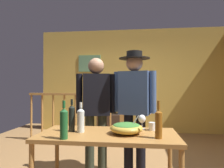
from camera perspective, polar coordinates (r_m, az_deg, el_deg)
The scene contains 15 objects.
back_wall at distance 5.54m, azimuth 5.73°, elevation 0.95°, with size 5.05×0.10×2.76m, color gold.
framed_picture at distance 5.66m, azimuth -6.31°, elevation 5.75°, with size 0.61×0.03×0.45m, color #639568.
stair_railing at distance 4.54m, azimuth -6.32°, elevation -8.11°, with size 2.17×0.10×1.13m.
tv_console at distance 5.31m, azimuth 0.93°, elevation -11.20°, with size 0.90×0.40×0.51m, color #38281E.
flat_screen_tv at distance 5.21m, azimuth 0.90°, elevation -5.88°, with size 0.49×0.12×0.41m.
serving_table at distance 2.23m, azimuth -1.13°, elevation -15.49°, with size 1.46×0.70×0.74m.
salad_bowl at distance 2.18m, azimuth 4.08°, elevation -12.12°, with size 0.34×0.34×0.20m.
wine_glass at distance 2.42m, azimuth 8.42°, elevation -9.79°, with size 0.09×0.09×0.17m.
wine_bottle_dark at distance 2.30m, azimuth -11.24°, elevation -9.30°, with size 0.07×0.07×0.36m.
wine_bottle_clear at distance 2.26m, azimuth -8.77°, elevation -9.82°, with size 0.08×0.08×0.32m.
wine_bottle_amber at distance 2.03m, azimuth 12.94°, elevation -10.67°, with size 0.07×0.07×0.36m.
wine_bottle_green at distance 2.01m, azimuth -13.37°, elevation -10.58°, with size 0.07×0.07×0.36m.
mug_white at distance 2.38m, azimuth 11.29°, elevation -11.58°, with size 0.12×0.08×0.09m.
person_standing_left at distance 2.92m, azimuth -4.50°, elevation -5.94°, with size 0.55×0.31×1.64m.
person_standing_right at distance 2.85m, azimuth 6.31°, elevation -4.55°, with size 0.59×0.43×1.73m.
Camera 1 is at (0.11, -2.94, 1.25)m, focal length 32.54 mm.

